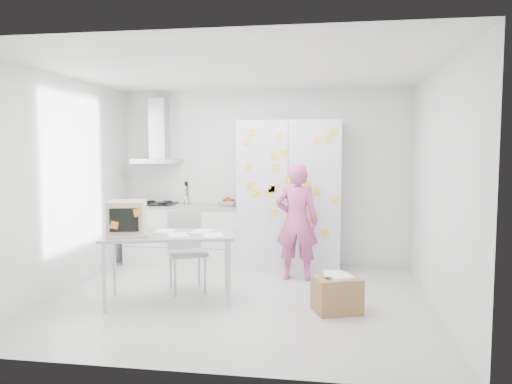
# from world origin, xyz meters

# --- Properties ---
(floor) EXTENTS (4.50, 4.00, 0.02)m
(floor) POSITION_xyz_m (0.00, 0.00, -0.01)
(floor) COLOR silver
(floor) RESTS_ON ground
(walls) EXTENTS (4.52, 4.01, 2.70)m
(walls) POSITION_xyz_m (0.00, 0.72, 1.35)
(walls) COLOR white
(walls) RESTS_ON ground
(ceiling) EXTENTS (4.50, 4.00, 0.02)m
(ceiling) POSITION_xyz_m (0.00, 0.00, 2.70)
(ceiling) COLOR white
(ceiling) RESTS_ON walls
(counter_run) EXTENTS (1.84, 0.63, 1.28)m
(counter_run) POSITION_xyz_m (-1.20, 1.70, 0.47)
(counter_run) COLOR white
(counter_run) RESTS_ON ground
(range_hood) EXTENTS (0.70, 0.48, 1.01)m
(range_hood) POSITION_xyz_m (-1.65, 1.84, 1.96)
(range_hood) COLOR silver
(range_hood) RESTS_ON walls
(tall_cabinet) EXTENTS (1.50, 0.68, 2.20)m
(tall_cabinet) POSITION_xyz_m (0.45, 1.67, 1.10)
(tall_cabinet) COLOR silver
(tall_cabinet) RESTS_ON ground
(person) EXTENTS (0.59, 0.40, 1.60)m
(person) POSITION_xyz_m (0.61, 1.01, 0.80)
(person) COLOR #CB4E8F
(person) RESTS_ON ground
(desk) EXTENTS (1.63, 1.11, 1.19)m
(desk) POSITION_xyz_m (-1.09, -0.28, 0.90)
(desk) COLOR #A9B1B4
(desk) RESTS_ON ground
(chair) EXTENTS (0.61, 0.61, 1.01)m
(chair) POSITION_xyz_m (-0.74, 0.28, 0.57)
(chair) COLOR #ABAAA8
(chair) RESTS_ON ground
(cardboard_box) EXTENTS (0.59, 0.53, 0.43)m
(cardboard_box) POSITION_xyz_m (1.15, -0.31, 0.20)
(cardboard_box) COLOR #9B7143
(cardboard_box) RESTS_ON ground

